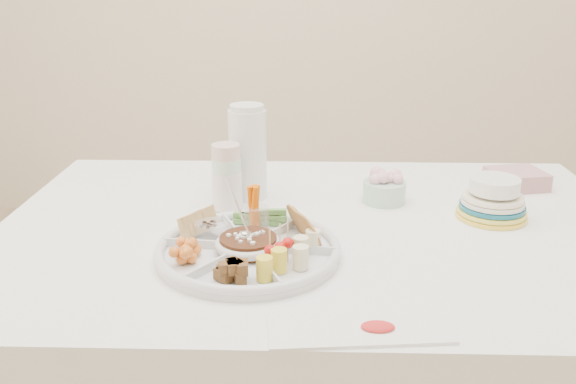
{
  "coord_description": "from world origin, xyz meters",
  "views": [
    {
      "loc": [
        -0.04,
        -1.33,
        1.32
      ],
      "look_at": [
        -0.07,
        -0.08,
        0.87
      ],
      "focal_mm": 38.0,
      "sensor_mm": 36.0,
      "label": 1
    }
  ],
  "objects_px": {
    "party_tray": "(248,247)",
    "plate_stack": "(493,197)",
    "thermos": "(248,151)",
    "dining_table": "(316,361)"
  },
  "relations": [
    {
      "from": "party_tray",
      "to": "plate_stack",
      "type": "bearing_deg",
      "value": 22.29
    },
    {
      "from": "plate_stack",
      "to": "party_tray",
      "type": "bearing_deg",
      "value": -157.71
    },
    {
      "from": "party_tray",
      "to": "plate_stack",
      "type": "xyz_separation_m",
      "value": [
        0.57,
        0.23,
        0.03
      ]
    },
    {
      "from": "thermos",
      "to": "party_tray",
      "type": "bearing_deg",
      "value": -84.98
    },
    {
      "from": "thermos",
      "to": "plate_stack",
      "type": "xyz_separation_m",
      "value": [
        0.6,
        -0.13,
        -0.07
      ]
    },
    {
      "from": "thermos",
      "to": "plate_stack",
      "type": "height_order",
      "value": "thermos"
    },
    {
      "from": "party_tray",
      "to": "thermos",
      "type": "distance_m",
      "value": 0.38
    },
    {
      "from": "party_tray",
      "to": "dining_table",
      "type": "bearing_deg",
      "value": 49.28
    },
    {
      "from": "party_tray",
      "to": "plate_stack",
      "type": "height_order",
      "value": "plate_stack"
    },
    {
      "from": "dining_table",
      "to": "plate_stack",
      "type": "bearing_deg",
      "value": 7.9
    }
  ]
}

